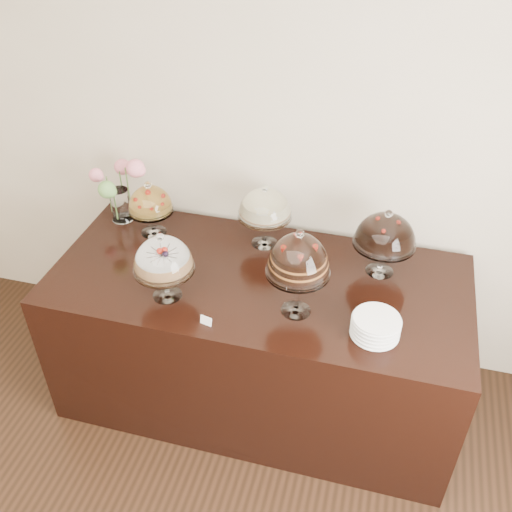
% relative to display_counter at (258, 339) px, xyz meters
% --- Properties ---
extents(wall_back, '(5.00, 0.04, 3.00)m').
position_rel_display_counter_xyz_m(wall_back, '(-0.24, 0.55, 1.05)').
color(wall_back, beige).
rests_on(wall_back, ground).
extents(display_counter, '(2.20, 1.00, 0.90)m').
position_rel_display_counter_xyz_m(display_counter, '(0.00, 0.00, 0.00)').
color(display_counter, black).
rests_on(display_counter, ground).
extents(cake_stand_sugar_sponge, '(0.30, 0.30, 0.38)m').
position_rel_display_counter_xyz_m(cake_stand_sugar_sponge, '(-0.41, -0.25, 0.69)').
color(cake_stand_sugar_sponge, white).
rests_on(cake_stand_sugar_sponge, display_counter).
extents(cake_stand_choco_layer, '(0.30, 0.30, 0.48)m').
position_rel_display_counter_xyz_m(cake_stand_choco_layer, '(0.24, -0.20, 0.77)').
color(cake_stand_choco_layer, white).
rests_on(cake_stand_choco_layer, display_counter).
extents(cake_stand_cheesecake, '(0.30, 0.30, 0.38)m').
position_rel_display_counter_xyz_m(cake_stand_cheesecake, '(-0.05, 0.31, 0.70)').
color(cake_stand_cheesecake, white).
rests_on(cake_stand_cheesecake, display_counter).
extents(cake_stand_dark_choco, '(0.32, 0.32, 0.38)m').
position_rel_display_counter_xyz_m(cake_stand_dark_choco, '(0.61, 0.22, 0.70)').
color(cake_stand_dark_choco, white).
rests_on(cake_stand_dark_choco, display_counter).
extents(cake_stand_fruit_tart, '(0.26, 0.26, 0.34)m').
position_rel_display_counter_xyz_m(cake_stand_fruit_tart, '(-0.70, 0.25, 0.66)').
color(cake_stand_fruit_tart, white).
rests_on(cake_stand_fruit_tart, display_counter).
extents(flower_vase, '(0.35, 0.34, 0.40)m').
position_rel_display_counter_xyz_m(flower_vase, '(-0.93, 0.33, 0.67)').
color(flower_vase, white).
rests_on(flower_vase, display_counter).
extents(plate_stack, '(0.22, 0.22, 0.10)m').
position_rel_display_counter_xyz_m(plate_stack, '(0.63, -0.27, 0.50)').
color(plate_stack, white).
rests_on(plate_stack, display_counter).
extents(price_card_left, '(0.06, 0.03, 0.04)m').
position_rel_display_counter_xyz_m(price_card_left, '(-0.15, -0.40, 0.47)').
color(price_card_left, white).
rests_on(price_card_left, display_counter).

